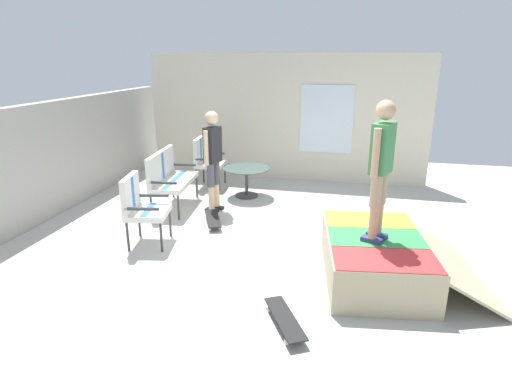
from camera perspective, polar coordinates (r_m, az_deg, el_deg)
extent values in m
cube|color=beige|center=(6.06, 2.44, -8.40)|extent=(12.00, 12.00, 0.10)
cube|color=#ADA89E|center=(7.49, -29.12, 2.60)|extent=(9.00, 0.20, 1.90)
cube|color=beige|center=(9.36, 3.87, 9.85)|extent=(0.20, 6.00, 2.67)
cube|color=silver|center=(9.15, 9.41, 9.57)|extent=(0.03, 1.10, 1.40)
cube|color=tan|center=(5.47, 15.51, -8.48)|extent=(1.91, 1.38, 0.53)
cube|color=red|center=(4.83, 16.95, -8.68)|extent=(0.71, 1.18, 0.01)
cube|color=#338C4C|center=(5.36, 15.75, -5.90)|extent=(0.71, 1.18, 0.01)
cube|color=yellow|center=(5.89, 14.77, -3.61)|extent=(0.71, 1.18, 0.01)
cylinder|color=#B2B2B7|center=(5.29, 9.80, -6.12)|extent=(1.69, 0.28, 0.05)
cube|color=tan|center=(5.72, 24.57, -8.62)|extent=(1.81, 0.98, 0.44)
cylinder|color=#38383D|center=(7.19, -10.31, -2.02)|extent=(0.04, 0.04, 0.44)
cylinder|color=#38383D|center=(8.26, -7.93, 0.71)|extent=(0.04, 0.04, 0.44)
cylinder|color=#38383D|center=(7.34, -13.81, -1.83)|extent=(0.04, 0.04, 0.44)
cylinder|color=#38383D|center=(8.39, -11.03, 0.82)|extent=(0.04, 0.04, 0.44)
cube|color=silver|center=(7.71, -10.81, 1.34)|extent=(1.30, 0.67, 0.08)
cube|color=#3872C6|center=(7.70, -10.83, 1.64)|extent=(1.21, 0.22, 0.00)
cube|color=silver|center=(7.71, -12.60, 3.47)|extent=(1.25, 0.20, 0.50)
cube|color=#3872C6|center=(7.71, -12.60, 3.47)|extent=(0.11, 0.09, 0.46)
cube|color=#38383D|center=(7.12, -12.35, 1.20)|extent=(0.09, 0.47, 0.04)
cube|color=#38383D|center=(8.23, -9.60, 3.60)|extent=(0.09, 0.47, 0.04)
cylinder|color=#38383D|center=(8.64, -4.94, 1.60)|extent=(0.04, 0.04, 0.44)
cylinder|color=#38383D|center=(9.15, -4.17, 2.53)|extent=(0.04, 0.04, 0.44)
cylinder|color=#38383D|center=(8.76, -7.93, 1.71)|extent=(0.04, 0.04, 0.44)
cylinder|color=#38383D|center=(9.26, -7.02, 2.63)|extent=(0.04, 0.04, 0.44)
cube|color=silver|center=(8.89, -6.07, 3.75)|extent=(0.66, 0.60, 0.08)
cube|color=#3872C6|center=(8.88, -6.07, 4.01)|extent=(0.59, 0.15, 0.00)
cube|color=silver|center=(8.88, -7.60, 5.60)|extent=(0.62, 0.13, 0.50)
cube|color=#3872C6|center=(8.88, -7.60, 5.60)|extent=(0.11, 0.09, 0.46)
cube|color=#38383D|center=(8.58, -6.58, 4.31)|extent=(0.08, 0.47, 0.04)
cube|color=#38383D|center=(9.12, -5.65, 5.16)|extent=(0.08, 0.47, 0.04)
cylinder|color=#38383D|center=(6.09, -12.53, -5.90)|extent=(0.04, 0.04, 0.44)
cylinder|color=#38383D|center=(6.57, -11.40, -4.02)|extent=(0.04, 0.04, 0.44)
cylinder|color=#38383D|center=(6.22, -16.75, -5.73)|extent=(0.04, 0.04, 0.44)
cylinder|color=#38383D|center=(6.69, -15.33, -3.90)|extent=(0.04, 0.04, 0.44)
cube|color=silver|center=(6.30, -14.17, -2.67)|extent=(0.71, 0.66, 0.08)
cube|color=#3872C6|center=(6.28, -14.20, -2.31)|extent=(0.59, 0.21, 0.00)
cube|color=silver|center=(6.27, -16.43, -0.13)|extent=(0.62, 0.20, 0.50)
cube|color=#3872C6|center=(6.27, -16.43, -0.13)|extent=(0.11, 0.10, 0.46)
cube|color=#38383D|center=(5.98, -15.03, -2.20)|extent=(0.13, 0.47, 0.04)
cube|color=#38383D|center=(6.51, -13.60, -0.46)|extent=(0.13, 0.47, 0.04)
cylinder|color=#38383D|center=(8.25, -1.26, 1.26)|extent=(0.06, 0.06, 0.55)
cylinder|color=#38383D|center=(8.33, -1.25, -0.46)|extent=(0.44, 0.44, 0.03)
cylinder|color=#425651|center=(8.17, -1.28, 3.17)|extent=(0.90, 0.90, 0.02)
cube|color=black|center=(7.55, -5.91, -2.43)|extent=(0.17, 0.26, 0.05)
cylinder|color=beige|center=(7.47, -5.96, -0.77)|extent=(0.10, 0.10, 0.41)
cylinder|color=#4C4C51|center=(7.35, -6.06, 2.27)|extent=(0.13, 0.13, 0.41)
cube|color=black|center=(7.68, -5.22, -2.05)|extent=(0.17, 0.26, 0.05)
cylinder|color=beige|center=(7.61, -5.27, -0.41)|extent=(0.10, 0.10, 0.41)
cylinder|color=#4C4C51|center=(7.49, -5.36, 2.58)|extent=(0.13, 0.13, 0.41)
cube|color=#262628|center=(7.30, -5.83, 6.29)|extent=(0.35, 0.25, 0.61)
sphere|color=beige|center=(7.23, -5.94, 9.80)|extent=(0.23, 0.23, 0.23)
cylinder|color=beige|center=(7.14, -6.69, 5.84)|extent=(0.08, 0.08, 0.58)
cylinder|color=beige|center=(7.47, -4.99, 6.42)|extent=(0.08, 0.08, 0.58)
cube|color=navy|center=(5.36, 15.82, -5.54)|extent=(0.19, 0.26, 0.05)
cylinder|color=tan|center=(5.28, 16.02, -3.37)|extent=(0.10, 0.10, 0.38)
cylinder|color=tan|center=(5.16, 16.38, 0.60)|extent=(0.13, 0.13, 0.38)
cube|color=navy|center=(5.21, 15.19, -6.17)|extent=(0.19, 0.26, 0.05)
cylinder|color=tan|center=(5.13, 15.38, -3.95)|extent=(0.10, 0.10, 0.38)
cylinder|color=tan|center=(5.00, 15.74, 0.13)|extent=(0.13, 0.13, 0.38)
cube|color=#3F8C4C|center=(4.96, 16.53, 5.61)|extent=(0.36, 0.29, 0.57)
sphere|color=tan|center=(4.90, 16.96, 10.43)|extent=(0.22, 0.22, 0.22)
cylinder|color=tan|center=(5.15, 17.24, 5.75)|extent=(0.08, 0.08, 0.54)
cylinder|color=tan|center=(4.78, 15.72, 4.99)|extent=(0.08, 0.08, 0.54)
cube|color=black|center=(6.99, -5.79, -3.51)|extent=(0.81, 0.51, 0.02)
cylinder|color=silver|center=(7.28, -5.36, -3.16)|extent=(0.06, 0.05, 0.06)
cylinder|color=silver|center=(7.27, -6.62, -3.24)|extent=(0.06, 0.05, 0.06)
cylinder|color=silver|center=(6.76, -4.86, -4.83)|extent=(0.06, 0.05, 0.06)
cylinder|color=silver|center=(6.75, -6.21, -4.92)|extent=(0.06, 0.05, 0.06)
cube|color=black|center=(4.50, 3.87, -16.44)|extent=(0.80, 0.56, 0.02)
cylinder|color=silver|center=(4.78, 3.65, -15.13)|extent=(0.06, 0.05, 0.06)
cylinder|color=silver|center=(4.74, 1.75, -15.43)|extent=(0.06, 0.05, 0.06)
cylinder|color=silver|center=(4.35, 6.18, -18.94)|extent=(0.06, 0.05, 0.06)
cylinder|color=silver|center=(4.30, 4.08, -19.34)|extent=(0.06, 0.05, 0.06)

